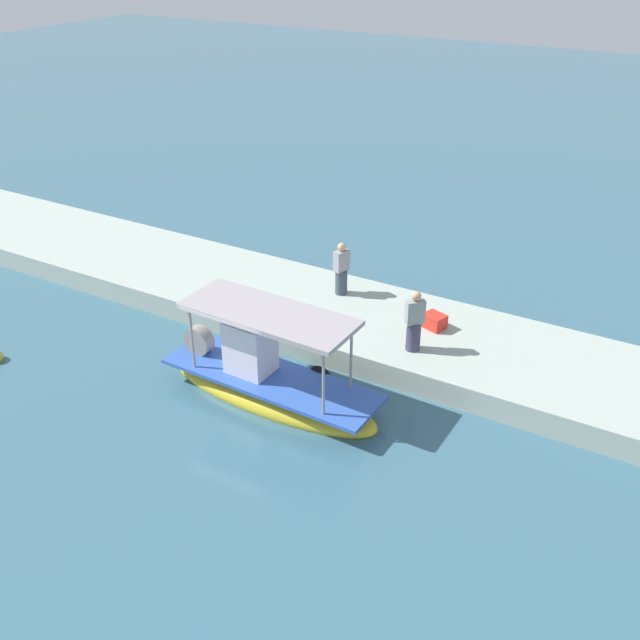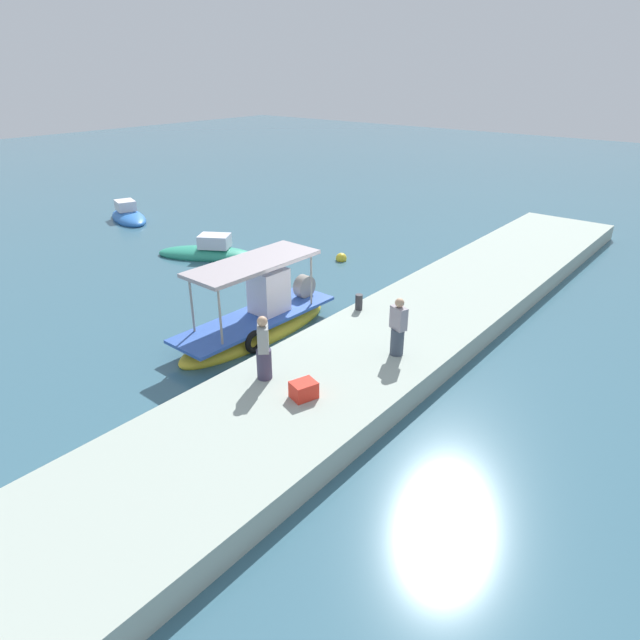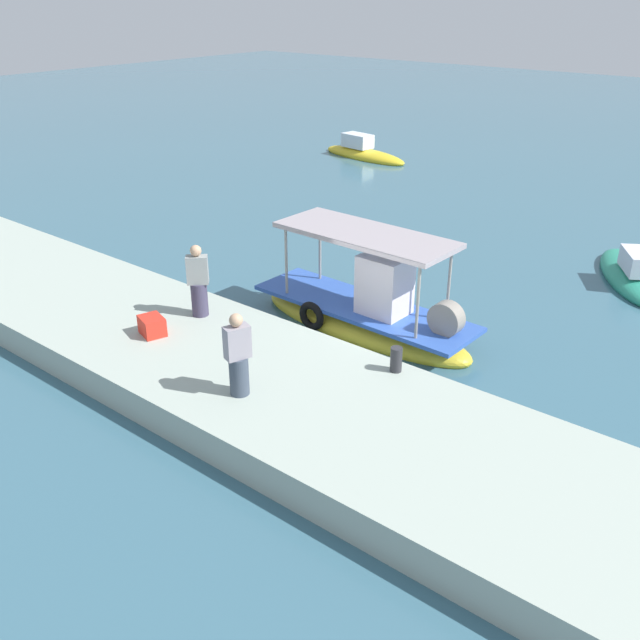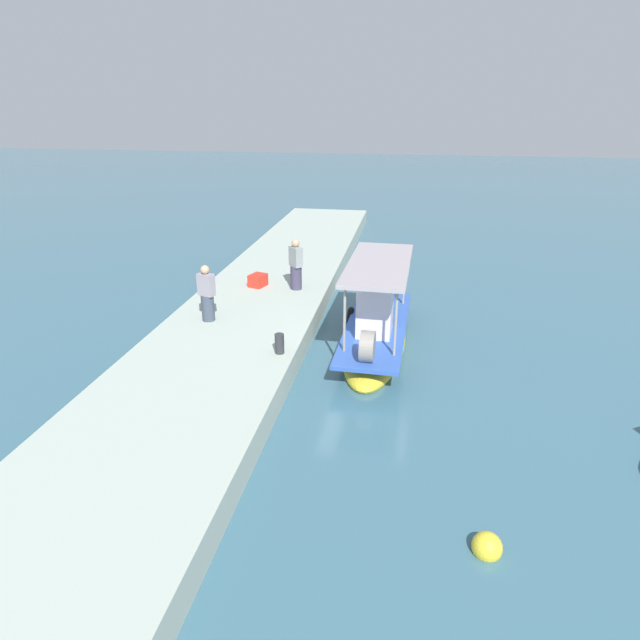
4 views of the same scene
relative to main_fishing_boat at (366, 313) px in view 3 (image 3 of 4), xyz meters
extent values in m
plane|color=#396375|center=(0.83, -0.19, -0.46)|extent=(120.00, 120.00, 0.00)
cube|color=#A3B1A4|center=(0.83, -4.02, -0.12)|extent=(36.00, 4.26, 0.69)
ellipsoid|color=gold|center=(-0.11, 0.01, -0.37)|extent=(6.13, 1.86, 0.89)
cube|color=#3258B3|center=(-0.11, 0.01, 0.13)|extent=(5.89, 1.85, 0.10)
cube|color=silver|center=(0.50, -0.01, 0.85)|extent=(1.12, 0.97, 1.53)
cylinder|color=gray|center=(1.86, 0.61, 1.01)|extent=(0.07, 0.07, 1.85)
cylinder|color=gray|center=(1.83, -0.69, 1.01)|extent=(0.07, 0.07, 1.85)
cylinder|color=gray|center=(-2.04, 0.71, 1.01)|extent=(0.07, 0.07, 1.85)
cylinder|color=gray|center=(-2.07, -0.59, 1.01)|extent=(0.07, 0.07, 1.85)
cube|color=#A1969C|center=(-0.11, 0.01, 1.99)|extent=(4.44, 1.81, 0.12)
torus|color=black|center=(-1.04, -0.85, -0.07)|extent=(0.74, 0.20, 0.74)
cylinder|color=gray|center=(2.21, -0.05, 0.53)|extent=(0.81, 0.37, 0.80)
cylinder|color=#3B4656|center=(0.52, -4.87, 0.62)|extent=(0.47, 0.47, 0.78)
cube|color=gray|center=(0.52, -4.87, 1.33)|extent=(0.40, 0.53, 0.64)
sphere|color=tan|center=(0.52, -4.87, 1.78)|extent=(0.25, 0.25, 0.25)
cylinder|color=#3E3952|center=(-2.71, -2.94, 0.63)|extent=(0.54, 0.54, 0.81)
cube|color=gray|center=(-2.71, -2.94, 1.37)|extent=(0.54, 0.53, 0.67)
sphere|color=tan|center=(-2.71, -2.94, 1.83)|extent=(0.26, 0.26, 0.26)
cylinder|color=#2D2D33|center=(2.35, -2.28, 0.49)|extent=(0.24, 0.24, 0.52)
cube|color=red|center=(-2.77, -4.31, 0.44)|extent=(0.71, 0.63, 0.42)
ellipsoid|color=#299376|center=(4.13, 7.54, -0.36)|extent=(3.70, 4.66, 0.70)
ellipsoid|color=gold|center=(-11.35, 15.74, -0.37)|extent=(5.23, 2.09, 0.68)
cube|color=silver|center=(-11.85, 15.81, 0.30)|extent=(1.63, 1.05, 0.66)
camera|label=1|loc=(-8.83, 12.67, 10.43)|focal=40.68mm
camera|label=2|loc=(-11.28, -11.74, 7.55)|focal=30.95mm
camera|label=3|loc=(8.89, -12.79, 7.24)|focal=39.26mm
camera|label=4|loc=(14.72, 0.93, 6.31)|focal=30.89mm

